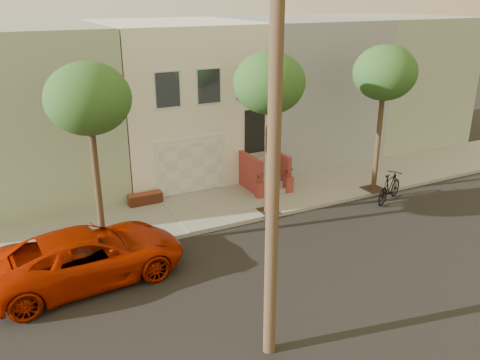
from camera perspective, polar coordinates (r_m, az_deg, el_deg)
name	(u,v)px	position (r m, az deg, el deg)	size (l,w,h in m)	color
ground	(299,264)	(16.79, 6.76, -9.54)	(90.00, 90.00, 0.00)	black
sidewalk	(229,205)	(20.92, -1.29, -2.85)	(40.00, 3.70, 0.15)	gray
house_row	(177,96)	(25.05, -7.24, 9.48)	(33.10, 11.70, 7.00)	silver
tree_left	(88,100)	(16.42, -16.91, 8.71)	(2.70, 2.57, 6.30)	#2D2116
tree_mid	(269,84)	(18.65, 3.37, 10.87)	(2.70, 2.57, 6.30)	#2D2116
tree_right	(385,74)	(21.91, 16.18, 11.56)	(2.70, 2.57, 6.30)	#2D2116
pickup_truck	(88,256)	(16.18, -16.96, -8.26)	(2.73, 5.92, 1.65)	#A61A00
motorcycle	(390,187)	(22.15, 16.68, -0.80)	(0.61, 2.15, 1.29)	black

